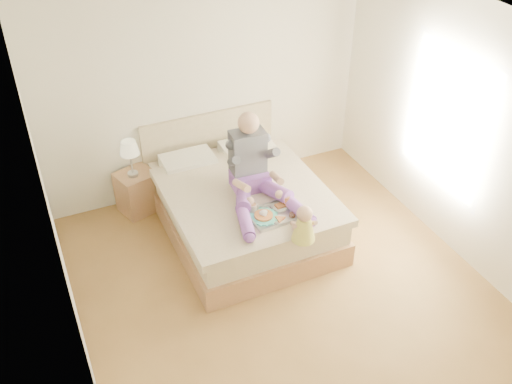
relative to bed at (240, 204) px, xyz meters
name	(u,v)px	position (x,y,z in m)	size (l,w,h in m)	color
room	(293,161)	(0.08, -1.08, 1.19)	(4.02, 4.22, 2.71)	brown
bed	(240,204)	(0.00, 0.00, 0.00)	(1.70, 2.18, 1.00)	olive
nightstand	(138,192)	(-1.00, 0.80, -0.06)	(0.52, 0.49, 0.52)	olive
lamp	(129,150)	(-1.03, 0.77, 0.55)	(0.22, 0.22, 0.46)	#B1B4B9
adult	(254,173)	(0.07, -0.26, 0.56)	(0.79, 1.13, 0.93)	#6F3D99
tray	(272,213)	(0.07, -0.69, 0.32)	(0.51, 0.41, 0.14)	#B1B4B9
baby	(304,226)	(0.19, -1.14, 0.45)	(0.26, 0.35, 0.39)	#D7D544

